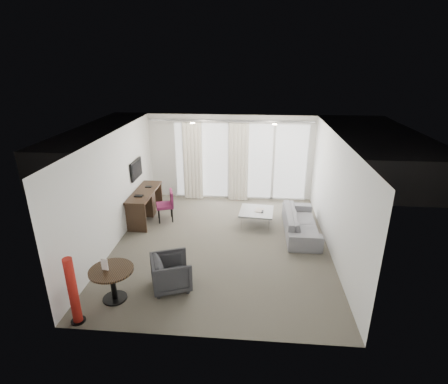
# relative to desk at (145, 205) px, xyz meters

# --- Properties ---
(floor) EXTENTS (5.00, 6.00, 0.00)m
(floor) POSITION_rel_desk_xyz_m (2.21, -1.23, -0.40)
(floor) COLOR #565145
(floor) RESTS_ON ground
(ceiling) EXTENTS (5.00, 6.00, 0.00)m
(ceiling) POSITION_rel_desk_xyz_m (2.21, -1.23, 2.20)
(ceiling) COLOR white
(ceiling) RESTS_ON ground
(wall_left) EXTENTS (0.00, 6.00, 2.60)m
(wall_left) POSITION_rel_desk_xyz_m (-0.29, -1.23, 0.90)
(wall_left) COLOR silver
(wall_left) RESTS_ON ground
(wall_right) EXTENTS (0.00, 6.00, 2.60)m
(wall_right) POSITION_rel_desk_xyz_m (4.71, -1.23, 0.90)
(wall_right) COLOR silver
(wall_right) RESTS_ON ground
(wall_front) EXTENTS (5.00, 0.00, 2.60)m
(wall_front) POSITION_rel_desk_xyz_m (2.21, -4.23, 0.90)
(wall_front) COLOR silver
(wall_front) RESTS_ON ground
(window_panel) EXTENTS (4.00, 0.02, 2.38)m
(window_panel) POSITION_rel_desk_xyz_m (2.51, 1.76, 0.80)
(window_panel) COLOR white
(window_panel) RESTS_ON ground
(window_frame) EXTENTS (4.10, 0.06, 2.44)m
(window_frame) POSITION_rel_desk_xyz_m (2.51, 1.74, 0.80)
(window_frame) COLOR white
(window_frame) RESTS_ON ground
(curtain_left) EXTENTS (0.60, 0.20, 2.38)m
(curtain_left) POSITION_rel_desk_xyz_m (1.06, 1.59, 0.80)
(curtain_left) COLOR white
(curtain_left) RESTS_ON ground
(curtain_right) EXTENTS (0.60, 0.20, 2.38)m
(curtain_right) POSITION_rel_desk_xyz_m (2.46, 1.59, 0.80)
(curtain_right) COLOR white
(curtain_right) RESTS_ON ground
(curtain_track) EXTENTS (4.80, 0.04, 0.04)m
(curtain_track) POSITION_rel_desk_xyz_m (2.21, 1.59, 2.05)
(curtain_track) COLOR #B2B2B7
(curtain_track) RESTS_ON ceiling
(downlight_a) EXTENTS (0.12, 0.12, 0.02)m
(downlight_a) POSITION_rel_desk_xyz_m (1.31, 0.37, 2.19)
(downlight_a) COLOR #FFE0B2
(downlight_a) RESTS_ON ceiling
(downlight_b) EXTENTS (0.12, 0.12, 0.02)m
(downlight_b) POSITION_rel_desk_xyz_m (3.41, 0.37, 2.19)
(downlight_b) COLOR #FFE0B2
(downlight_b) RESTS_ON ceiling
(desk) EXTENTS (0.54, 1.71, 0.80)m
(desk) POSITION_rel_desk_xyz_m (0.00, 0.00, 0.00)
(desk) COLOR #2F2015
(desk) RESTS_ON floor
(tv) EXTENTS (0.05, 0.80, 0.50)m
(tv) POSITION_rel_desk_xyz_m (-0.24, 0.22, 0.95)
(tv) COLOR black
(tv) RESTS_ON wall_left
(desk_chair) EXTENTS (0.58, 0.56, 0.85)m
(desk_chair) POSITION_rel_desk_xyz_m (0.56, -0.06, 0.02)
(desk_chair) COLOR #781F4A
(desk_chair) RESTS_ON floor
(round_table) EXTENTS (0.81, 0.81, 0.64)m
(round_table) POSITION_rel_desk_xyz_m (0.43, -3.42, -0.08)
(round_table) COLOR black
(round_table) RESTS_ON floor
(menu_card) EXTENTS (0.13, 0.04, 0.23)m
(menu_card) POSITION_rel_desk_xyz_m (0.33, -3.44, 0.32)
(menu_card) COLOR white
(menu_card) RESTS_ON round_table
(red_lamp) EXTENTS (0.32, 0.32, 1.23)m
(red_lamp) POSITION_rel_desk_xyz_m (0.03, -4.05, 0.21)
(red_lamp) COLOR #A81E16
(red_lamp) RESTS_ON floor
(tub_armchair) EXTENTS (0.93, 0.92, 0.66)m
(tub_armchair) POSITION_rel_desk_xyz_m (1.40, -2.98, -0.07)
(tub_armchair) COLOR #2C2C30
(tub_armchair) RESTS_ON floor
(coffee_table) EXTENTS (0.94, 0.94, 0.39)m
(coffee_table) POSITION_rel_desk_xyz_m (3.03, -0.08, -0.21)
(coffee_table) COLOR gray
(coffee_table) RESTS_ON floor
(remote) EXTENTS (0.06, 0.16, 0.02)m
(remote) POSITION_rel_desk_xyz_m (3.18, -0.16, -0.04)
(remote) COLOR black
(remote) RESTS_ON coffee_table
(magazine) EXTENTS (0.24, 0.28, 0.01)m
(magazine) POSITION_rel_desk_xyz_m (3.11, -0.06, -0.04)
(magazine) COLOR gray
(magazine) RESTS_ON coffee_table
(sofa) EXTENTS (0.79, 2.02, 0.59)m
(sofa) POSITION_rel_desk_xyz_m (4.15, -0.51, -0.11)
(sofa) COLOR slate
(sofa) RESTS_ON floor
(terrace_slab) EXTENTS (5.60, 3.00, 0.12)m
(terrace_slab) POSITION_rel_desk_xyz_m (2.51, 3.27, -0.46)
(terrace_slab) COLOR #4D4D50
(terrace_slab) RESTS_ON ground
(rattan_chair_a) EXTENTS (0.73, 0.73, 0.82)m
(rattan_chair_a) POSITION_rel_desk_xyz_m (2.74, 3.30, 0.01)
(rattan_chair_a) COLOR brown
(rattan_chair_a) RESTS_ON terrace_slab
(rattan_chair_b) EXTENTS (0.62, 0.62, 0.74)m
(rattan_chair_b) POSITION_rel_desk_xyz_m (3.84, 3.71, -0.03)
(rattan_chair_b) COLOR brown
(rattan_chair_b) RESTS_ON terrace_slab
(rattan_table) EXTENTS (0.71, 0.71, 0.55)m
(rattan_table) POSITION_rel_desk_xyz_m (4.01, 2.33, -0.13)
(rattan_table) COLOR brown
(rattan_table) RESTS_ON terrace_slab
(balustrade) EXTENTS (5.50, 0.06, 1.05)m
(balustrade) POSITION_rel_desk_xyz_m (2.51, 4.72, 0.10)
(balustrade) COLOR #B2B2B7
(balustrade) RESTS_ON terrace_slab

